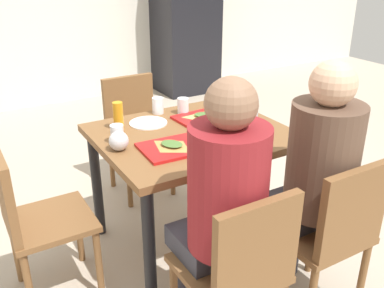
{
  "coord_description": "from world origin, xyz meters",
  "views": [
    {
      "loc": [
        -1.13,
        -1.92,
        1.65
      ],
      "look_at": [
        0.0,
        0.0,
        0.66
      ],
      "focal_mm": 40.62,
      "sensor_mm": 36.0,
      "label": 1
    }
  ],
  "objects_px": {
    "chair_near_left": "(240,267)",
    "soda_can": "(253,107)",
    "plastic_cup_a": "(158,106)",
    "condiment_bottle": "(118,116)",
    "chair_near_right": "(332,229)",
    "paper_plate_near_edge": "(240,140)",
    "person_in_red": "(222,199)",
    "person_in_brown_jacket": "(315,169)",
    "chair_left_end": "(31,215)",
    "foil_bundle": "(119,141)",
    "main_table": "(192,148)",
    "chair_far_side": "(135,126)",
    "plastic_cup_c": "(117,134)",
    "tray_red_far": "(207,118)",
    "pizza_slice_a": "(172,145)",
    "paper_plate_center": "(148,123)",
    "plastic_cup_d": "(183,106)",
    "plastic_cup_b": "(235,146)",
    "pizza_slice_b": "(207,115)",
    "tray_red_near": "(177,147)",
    "drink_fridge": "(185,15)"
  },
  "relations": [
    {
      "from": "chair_near_left",
      "to": "soda_can",
      "type": "xyz_separation_m",
      "value": [
        0.7,
        0.84,
        0.31
      ]
    },
    {
      "from": "plastic_cup_a",
      "to": "condiment_bottle",
      "type": "xyz_separation_m",
      "value": [
        -0.31,
        -0.13,
        0.03
      ]
    },
    {
      "from": "chair_near_right",
      "to": "paper_plate_near_edge",
      "type": "distance_m",
      "value": 0.64
    },
    {
      "from": "plastic_cup_a",
      "to": "person_in_red",
      "type": "bearing_deg",
      "value": -102.43
    },
    {
      "from": "condiment_bottle",
      "to": "person_in_brown_jacket",
      "type": "bearing_deg",
      "value": -57.24
    },
    {
      "from": "chair_left_end",
      "to": "foil_bundle",
      "type": "relative_size",
      "value": 8.39
    },
    {
      "from": "main_table",
      "to": "chair_far_side",
      "type": "bearing_deg",
      "value": 90.0
    },
    {
      "from": "paper_plate_near_edge",
      "to": "plastic_cup_c",
      "type": "relative_size",
      "value": 2.2
    },
    {
      "from": "tray_red_far",
      "to": "pizza_slice_a",
      "type": "xyz_separation_m",
      "value": [
        -0.39,
        -0.28,
        0.02
      ]
    },
    {
      "from": "paper_plate_center",
      "to": "pizza_slice_a",
      "type": "height_order",
      "value": "pizza_slice_a"
    },
    {
      "from": "person_in_brown_jacket",
      "to": "plastic_cup_d",
      "type": "bearing_deg",
      "value": 99.1
    },
    {
      "from": "pizza_slice_a",
      "to": "plastic_cup_b",
      "type": "bearing_deg",
      "value": -43.63
    },
    {
      "from": "pizza_slice_a",
      "to": "condiment_bottle",
      "type": "distance_m",
      "value": 0.41
    },
    {
      "from": "main_table",
      "to": "plastic_cup_a",
      "type": "height_order",
      "value": "plastic_cup_a"
    },
    {
      "from": "paper_plate_near_edge",
      "to": "pizza_slice_b",
      "type": "bearing_deg",
      "value": 86.46
    },
    {
      "from": "chair_left_end",
      "to": "plastic_cup_b",
      "type": "height_order",
      "value": "chair_left_end"
    },
    {
      "from": "tray_red_near",
      "to": "pizza_slice_b",
      "type": "xyz_separation_m",
      "value": [
        0.36,
        0.28,
        0.02
      ]
    },
    {
      "from": "pizza_slice_b",
      "to": "plastic_cup_c",
      "type": "xyz_separation_m",
      "value": [
        -0.59,
        -0.06,
        0.03
      ]
    },
    {
      "from": "plastic_cup_d",
      "to": "paper_plate_near_edge",
      "type": "bearing_deg",
      "value": -84.38
    },
    {
      "from": "tray_red_near",
      "to": "drink_fridge",
      "type": "relative_size",
      "value": 0.19
    },
    {
      "from": "chair_near_right",
      "to": "plastic_cup_a",
      "type": "bearing_deg",
      "value": 103.37
    },
    {
      "from": "pizza_slice_a",
      "to": "plastic_cup_b",
      "type": "distance_m",
      "value": 0.32
    },
    {
      "from": "main_table",
      "to": "foil_bundle",
      "type": "xyz_separation_m",
      "value": [
        -0.44,
        -0.02,
        0.15
      ]
    },
    {
      "from": "chair_far_side",
      "to": "person_in_brown_jacket",
      "type": "distance_m",
      "value": 1.54
    },
    {
      "from": "tray_red_near",
      "to": "plastic_cup_a",
      "type": "height_order",
      "value": "plastic_cup_a"
    },
    {
      "from": "paper_plate_center",
      "to": "plastic_cup_c",
      "type": "xyz_separation_m",
      "value": [
        -0.26,
        -0.17,
        0.05
      ]
    },
    {
      "from": "chair_near_left",
      "to": "chair_near_right",
      "type": "distance_m",
      "value": 0.52
    },
    {
      "from": "main_table",
      "to": "chair_near_left",
      "type": "bearing_deg",
      "value": -107.42
    },
    {
      "from": "paper_plate_center",
      "to": "soda_can",
      "type": "height_order",
      "value": "soda_can"
    },
    {
      "from": "chair_near_right",
      "to": "pizza_slice_b",
      "type": "xyz_separation_m",
      "value": [
        -0.08,
        0.95,
        0.27
      ]
    },
    {
      "from": "plastic_cup_d",
      "to": "drink_fridge",
      "type": "distance_m",
      "value": 2.97
    },
    {
      "from": "chair_near_right",
      "to": "condiment_bottle",
      "type": "xyz_separation_m",
      "value": [
        -0.59,
        1.06,
        0.32
      ]
    },
    {
      "from": "chair_near_right",
      "to": "chair_left_end",
      "type": "distance_m",
      "value": 1.42
    },
    {
      "from": "tray_red_near",
      "to": "person_in_red",
      "type": "bearing_deg",
      "value": -98.33
    },
    {
      "from": "plastic_cup_a",
      "to": "plastic_cup_b",
      "type": "height_order",
      "value": "same"
    },
    {
      "from": "tray_red_near",
      "to": "tray_red_far",
      "type": "distance_m",
      "value": 0.46
    },
    {
      "from": "main_table",
      "to": "pizza_slice_b",
      "type": "relative_size",
      "value": 4.04
    },
    {
      "from": "plastic_cup_d",
      "to": "soda_can",
      "type": "relative_size",
      "value": 0.82
    },
    {
      "from": "foil_bundle",
      "to": "plastic_cup_a",
      "type": "bearing_deg",
      "value": 43.63
    },
    {
      "from": "person_in_brown_jacket",
      "to": "plastic_cup_a",
      "type": "distance_m",
      "value": 1.09
    },
    {
      "from": "tray_red_near",
      "to": "condiment_bottle",
      "type": "height_order",
      "value": "condiment_bottle"
    },
    {
      "from": "main_table",
      "to": "plastic_cup_b",
      "type": "xyz_separation_m",
      "value": [
        0.03,
        -0.37,
        0.15
      ]
    },
    {
      "from": "pizza_slice_b",
      "to": "foil_bundle",
      "type": "bearing_deg",
      "value": -166.45
    },
    {
      "from": "plastic_cup_c",
      "to": "drink_fridge",
      "type": "xyz_separation_m",
      "value": [
        1.99,
        2.78,
        0.17
      ]
    },
    {
      "from": "chair_near_left",
      "to": "soda_can",
      "type": "height_order",
      "value": "soda_can"
    },
    {
      "from": "person_in_brown_jacket",
      "to": "plastic_cup_b",
      "type": "relative_size",
      "value": 12.49
    },
    {
      "from": "main_table",
      "to": "paper_plate_center",
      "type": "relative_size",
      "value": 4.68
    },
    {
      "from": "chair_left_end",
      "to": "drink_fridge",
      "type": "bearing_deg",
      "value": 48.98
    },
    {
      "from": "chair_near_right",
      "to": "person_in_brown_jacket",
      "type": "xyz_separation_m",
      "value": [
        0.0,
        0.14,
        0.25
      ]
    },
    {
      "from": "paper_plate_center",
      "to": "soda_can",
      "type": "xyz_separation_m",
      "value": [
        0.59,
        -0.22,
        0.06
      ]
    }
  ]
}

